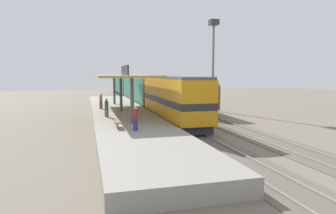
{
  "coord_description": "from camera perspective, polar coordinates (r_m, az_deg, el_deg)",
  "views": [
    {
      "loc": [
        -8.05,
        -31.73,
        4.83
      ],
      "look_at": [
        -1.38,
        -7.07,
        2.0
      ],
      "focal_mm": 32.07,
      "sensor_mm": 36.0,
      "label": 1
    }
  ],
  "objects": [
    {
      "name": "locomotive",
      "position": [
        29.1,
        0.98,
        1.55
      ],
      "size": [
        2.93,
        14.43,
        4.44
      ],
      "color": "#28282D",
      "rests_on": "track_near"
    },
    {
      "name": "platform_bench",
      "position": [
        22.26,
        -9.67,
        -2.78
      ],
      "size": [
        0.44,
        1.7,
        0.5
      ],
      "color": "#333338",
      "rests_on": "platform"
    },
    {
      "name": "person_walking",
      "position": [
        20.83,
        -6.22,
        -1.93
      ],
      "size": [
        0.34,
        0.34,
        1.71
      ],
      "color": "navy",
      "rests_on": "platform"
    },
    {
      "name": "passenger_carriage_front",
      "position": [
        46.63,
        -5.19,
        3.2
      ],
      "size": [
        2.9,
        20.0,
        4.24
      ],
      "color": "#28282D",
      "rests_on": "track_near"
    },
    {
      "name": "track_far",
      "position": [
        34.5,
        6.54,
        -1.71
      ],
      "size": [
        3.2,
        110.0,
        0.16
      ],
      "color": "#5F5649",
      "rests_on": "ground"
    },
    {
      "name": "person_waiting",
      "position": [
        34.71,
        -12.64,
        1.25
      ],
      "size": [
        0.34,
        0.34,
        1.71
      ],
      "color": "#663375",
      "rests_on": "platform"
    },
    {
      "name": "station_canopy",
      "position": [
        31.83,
        -8.96,
        5.71
      ],
      "size": [
        5.2,
        18.0,
        4.7
      ],
      "color": "#47474C",
      "rests_on": "platform"
    },
    {
      "name": "ground_plane",
      "position": [
        33.63,
        2.41,
        -1.94
      ],
      "size": [
        120.0,
        120.0,
        0.0
      ],
      "primitive_type": "plane",
      "color": "#706656"
    },
    {
      "name": "platform",
      "position": [
        32.22,
        -8.85,
        -1.57
      ],
      "size": [
        6.0,
        44.0,
        0.9
      ],
      "primitive_type": "cube",
      "color": "gray",
      "rests_on": "ground"
    },
    {
      "name": "track_near",
      "position": [
        33.09,
        -0.89,
        -2.02
      ],
      "size": [
        3.2,
        110.0,
        0.16
      ],
      "color": "#5F5649",
      "rests_on": "ground"
    },
    {
      "name": "passenger_carriage_rear",
      "position": [
        67.19,
        -8.27,
        4.11
      ],
      "size": [
        2.9,
        20.0,
        4.24
      ],
      "color": "#28282D",
      "rests_on": "track_near"
    },
    {
      "name": "person_boarding",
      "position": [
        27.93,
        -11.61,
        0.08
      ],
      "size": [
        0.34,
        0.34,
        1.71
      ],
      "color": "#4C4C51",
      "rests_on": "platform"
    },
    {
      "name": "light_mast",
      "position": [
        39.7,
        8.63,
        11.41
      ],
      "size": [
        1.1,
        1.1,
        11.7
      ],
      "color": "slate",
      "rests_on": "ground"
    },
    {
      "name": "freight_car",
      "position": [
        38.29,
        4.2,
        2.02
      ],
      "size": [
        2.8,
        12.0,
        3.54
      ],
      "color": "#28282D",
      "rests_on": "track_far"
    }
  ]
}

